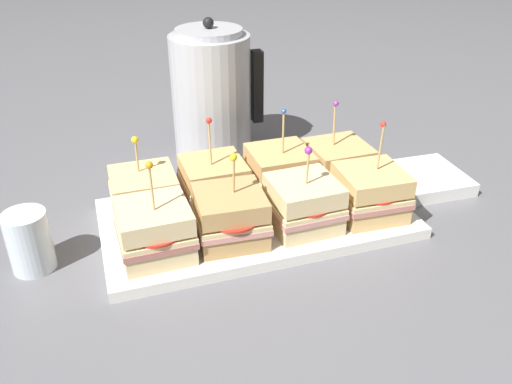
# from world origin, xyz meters

# --- Properties ---
(ground_plane) EXTENTS (6.00, 6.00, 0.00)m
(ground_plane) POSITION_xyz_m (0.00, 0.00, 0.00)
(ground_plane) COLOR slate
(serving_platter) EXTENTS (0.48, 0.25, 0.02)m
(serving_platter) POSITION_xyz_m (0.00, 0.00, 0.01)
(serving_platter) COLOR white
(serving_platter) RESTS_ON ground_plane
(sandwich_front_far_left) EXTENTS (0.10, 0.11, 0.15)m
(sandwich_front_far_left) POSITION_xyz_m (-0.17, -0.06, 0.06)
(sandwich_front_far_left) COLOR beige
(sandwich_front_far_left) RESTS_ON serving_platter
(sandwich_front_center_left) EXTENTS (0.11, 0.11, 0.14)m
(sandwich_front_center_left) POSITION_xyz_m (-0.06, -0.05, 0.06)
(sandwich_front_center_left) COLOR tan
(sandwich_front_center_left) RESTS_ON serving_platter
(sandwich_front_center_right) EXTENTS (0.11, 0.11, 0.14)m
(sandwich_front_center_right) POSITION_xyz_m (0.06, -0.05, 0.06)
(sandwich_front_center_right) COLOR beige
(sandwich_front_center_right) RESTS_ON serving_platter
(sandwich_front_far_right) EXTENTS (0.11, 0.11, 0.16)m
(sandwich_front_far_right) POSITION_xyz_m (0.17, -0.06, 0.06)
(sandwich_front_far_right) COLOR tan
(sandwich_front_far_right) RESTS_ON serving_platter
(sandwich_back_far_left) EXTENTS (0.10, 0.10, 0.13)m
(sandwich_back_far_left) POSITION_xyz_m (-0.17, 0.05, 0.05)
(sandwich_back_far_left) COLOR #DBB77A
(sandwich_back_far_left) RESTS_ON serving_platter
(sandwich_back_center_left) EXTENTS (0.10, 0.10, 0.15)m
(sandwich_back_center_left) POSITION_xyz_m (-0.05, 0.06, 0.05)
(sandwich_back_center_left) COLOR tan
(sandwich_back_center_left) RESTS_ON serving_platter
(sandwich_back_center_right) EXTENTS (0.10, 0.10, 0.15)m
(sandwich_back_center_right) POSITION_xyz_m (0.06, 0.06, 0.06)
(sandwich_back_center_right) COLOR tan
(sandwich_back_center_right) RESTS_ON serving_platter
(sandwich_back_far_right) EXTENTS (0.10, 0.10, 0.15)m
(sandwich_back_far_right) POSITION_xyz_m (0.17, 0.06, 0.05)
(sandwich_back_far_right) COLOR tan
(sandwich_back_far_right) RESTS_ON serving_platter
(kettle_steel) EXTENTS (0.17, 0.15, 0.27)m
(kettle_steel) POSITION_xyz_m (0.01, 0.27, 0.12)
(kettle_steel) COLOR #B7BABF
(kettle_steel) RESTS_ON ground_plane
(drinking_glass) EXTENTS (0.06, 0.06, 0.09)m
(drinking_glass) POSITION_xyz_m (-0.34, -0.01, 0.04)
(drinking_glass) COLOR silver
(drinking_glass) RESTS_ON ground_plane
(napkin_stack) EXTENTS (0.14, 0.14, 0.02)m
(napkin_stack) POSITION_xyz_m (0.33, 0.03, 0.01)
(napkin_stack) COLOR white
(napkin_stack) RESTS_ON ground_plane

